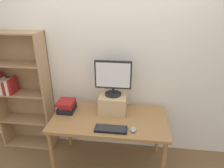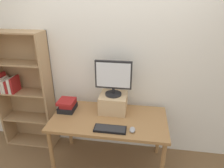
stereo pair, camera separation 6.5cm
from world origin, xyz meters
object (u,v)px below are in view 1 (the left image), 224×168
bookshelf_unit (22,92)px  book_stack (67,106)px  desk (109,123)px  riser_box (113,102)px  keyboard (111,129)px  computer_monitor (113,77)px  computer_mouse (133,129)px

bookshelf_unit → book_stack: (0.73, -0.21, -0.06)m
desk → riser_box: riser_box is taller
keyboard → book_stack: bearing=151.3°
bookshelf_unit → computer_monitor: bearing=-5.3°
bookshelf_unit → riser_box: size_ratio=5.05×
desk → book_stack: book_stack is taller
riser_box → computer_monitor: bearing=-90.0°
keyboard → computer_mouse: size_ratio=3.49×
computer_monitor → computer_mouse: computer_monitor is taller
bookshelf_unit → computer_monitor: (1.32, -0.12, 0.33)m
computer_monitor → book_stack: 0.72m
computer_monitor → book_stack: computer_monitor is taller
riser_box → computer_monitor: (0.00, -0.00, 0.35)m
bookshelf_unit → keyboard: 1.46m
riser_box → computer_mouse: bearing=-56.0°
desk → keyboard: size_ratio=3.89×
desk → bookshelf_unit: bearing=166.5°
bookshelf_unit → book_stack: 0.76m
bookshelf_unit → computer_mouse: size_ratio=16.57×
riser_box → keyboard: riser_box is taller
bookshelf_unit → computer_mouse: (1.60, -0.53, -0.11)m
keyboard → book_stack: (-0.62, 0.34, 0.06)m
bookshelf_unit → riser_box: bearing=-5.3°
computer_monitor → keyboard: 0.62m
keyboard → book_stack: size_ratio=1.53×
desk → keyboard: bearing=-77.5°
book_stack → desk: bearing=-10.4°
riser_box → computer_mouse: riser_box is taller
desk → keyboard: keyboard is taller
keyboard → book_stack: book_stack is taller
desk → book_stack: (-0.57, 0.10, 0.15)m
riser_box → bookshelf_unit: bearing=174.7°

